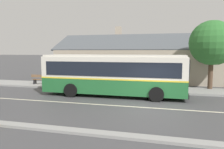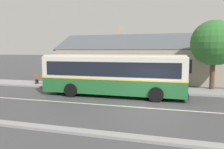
{
  "view_description": "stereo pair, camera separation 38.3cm",
  "coord_description": "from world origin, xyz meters",
  "views": [
    {
      "loc": [
        1.09,
        -12.79,
        3.36
      ],
      "look_at": [
        -2.91,
        2.53,
        1.64
      ],
      "focal_mm": 35.0,
      "sensor_mm": 36.0,
      "label": 1
    },
    {
      "loc": [
        1.46,
        -12.68,
        3.36
      ],
      "look_at": [
        -2.91,
        2.53,
        1.64
      ],
      "focal_mm": 35.0,
      "sensor_mm": 36.0,
      "label": 2
    }
  ],
  "objects": [
    {
      "name": "street_tree_primary",
      "position": [
        4.64,
        7.23,
        3.88
      ],
      "size": [
        3.74,
        3.74,
        5.9
      ],
      "color": "#4C3828",
      "rests_on": "ground"
    },
    {
      "name": "bench_down_street",
      "position": [
        -6.76,
        5.68,
        0.57
      ],
      "size": [
        1.66,
        0.51,
        0.94
      ],
      "color": "brown",
      "rests_on": "sidewalk_far"
    },
    {
      "name": "community_building",
      "position": [
        2.49,
        13.47,
        1.85
      ],
      "size": [
        28.41,
        8.66,
        6.39
      ],
      "color": "tan",
      "rests_on": "ground"
    },
    {
      "name": "bench_by_building",
      "position": [
        -10.82,
        5.69,
        0.58
      ],
      "size": [
        1.83,
        0.51,
        0.94
      ],
      "color": "brown",
      "rests_on": "sidewalk_far"
    },
    {
      "name": "ground_plane",
      "position": [
        0.0,
        0.0,
        0.0
      ],
      "size": [
        300.0,
        300.0,
        0.0
      ],
      "primitive_type": "plane",
      "color": "#424244"
    },
    {
      "name": "lane_divider_stripe",
      "position": [
        0.0,
        0.0,
        0.0
      ],
      "size": [
        60.0,
        0.16,
        0.01
      ],
      "primitive_type": "cube",
      "color": "beige",
      "rests_on": "ground"
    },
    {
      "name": "curb_near",
      "position": [
        0.0,
        -4.75,
        0.06
      ],
      "size": [
        60.0,
        0.5,
        0.12
      ],
      "primitive_type": "cube",
      "color": "gray",
      "rests_on": "ground"
    },
    {
      "name": "transit_bus",
      "position": [
        -2.89,
        2.9,
        1.65
      ],
      "size": [
        10.59,
        2.82,
        3.07
      ],
      "color": "#236633",
      "rests_on": "ground"
    },
    {
      "name": "sidewalk_far",
      "position": [
        0.0,
        6.0,
        0.07
      ],
      "size": [
        60.0,
        3.0,
        0.15
      ],
      "primitive_type": "cube",
      "color": "gray",
      "rests_on": "ground"
    }
  ]
}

